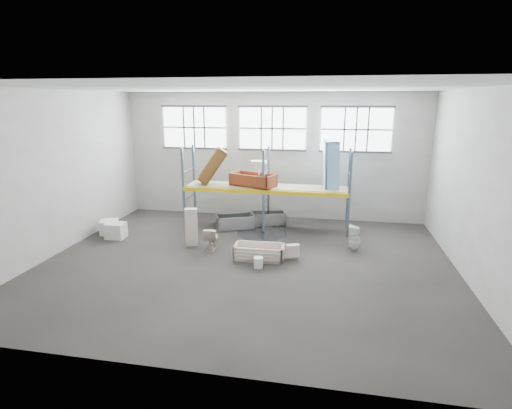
% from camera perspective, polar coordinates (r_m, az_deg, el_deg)
% --- Properties ---
extents(floor, '(12.00, 10.00, 0.10)m').
position_cam_1_polar(floor, '(12.02, -1.34, -8.50)').
color(floor, '#433D39').
rests_on(floor, ground).
extents(ceiling, '(12.00, 10.00, 0.10)m').
position_cam_1_polar(ceiling, '(11.05, -1.51, 16.59)').
color(ceiling, silver).
rests_on(ceiling, ground).
extents(wall_back, '(12.00, 0.10, 5.00)m').
position_cam_1_polar(wall_back, '(16.17, 2.35, 6.92)').
color(wall_back, '#A09C94').
rests_on(wall_back, ground).
extents(wall_front, '(12.00, 0.10, 5.00)m').
position_cam_1_polar(wall_front, '(6.58, -10.69, -4.96)').
color(wall_front, '#B5B0A7').
rests_on(wall_front, ground).
extents(wall_left, '(0.10, 10.00, 5.00)m').
position_cam_1_polar(wall_left, '(13.84, -26.79, 4.04)').
color(wall_left, '#9D9990').
rests_on(wall_left, ground).
extents(wall_right, '(0.10, 10.00, 5.00)m').
position_cam_1_polar(wall_right, '(11.63, 29.17, 2.00)').
color(wall_right, '#A9A59C').
rests_on(wall_right, ground).
extents(window_left, '(2.60, 0.04, 1.60)m').
position_cam_1_polar(window_left, '(16.72, -8.78, 10.81)').
color(window_left, white).
rests_on(window_left, wall_back).
extents(window_mid, '(2.60, 0.04, 1.60)m').
position_cam_1_polar(window_mid, '(15.95, 2.33, 10.79)').
color(window_mid, white).
rests_on(window_mid, wall_back).
extents(window_right, '(2.60, 0.04, 1.60)m').
position_cam_1_polar(window_right, '(15.80, 14.08, 10.33)').
color(window_right, white).
rests_on(window_right, wall_back).
extents(rack_upright_la, '(0.08, 0.08, 3.00)m').
position_cam_1_polar(rack_upright_la, '(15.04, -10.30, 2.24)').
color(rack_upright_la, slate).
rests_on(rack_upright_la, floor).
extents(rack_upright_lb, '(0.08, 0.08, 3.00)m').
position_cam_1_polar(rack_upright_lb, '(16.14, -8.80, 3.15)').
color(rack_upright_lb, slate).
rests_on(rack_upright_lb, floor).
extents(rack_upright_ma, '(0.08, 0.08, 3.00)m').
position_cam_1_polar(rack_upright_ma, '(14.26, 1.04, 1.79)').
color(rack_upright_ma, slate).
rests_on(rack_upright_ma, floor).
extents(rack_upright_mb, '(0.08, 0.08, 3.00)m').
position_cam_1_polar(rack_upright_mb, '(15.41, 1.80, 2.77)').
color(rack_upright_mb, slate).
rests_on(rack_upright_mb, floor).
extents(rack_upright_ra, '(0.08, 0.08, 3.00)m').
position_cam_1_polar(rack_upright_ra, '(14.08, 13.17, 1.24)').
color(rack_upright_ra, slate).
rests_on(rack_upright_ra, floor).
extents(rack_upright_rb, '(0.08, 0.08, 3.00)m').
position_cam_1_polar(rack_upright_rb, '(15.25, 13.01, 2.27)').
color(rack_upright_rb, slate).
rests_on(rack_upright_rb, floor).
extents(rack_beam_front, '(6.00, 0.10, 0.14)m').
position_cam_1_polar(rack_beam_front, '(14.26, 1.04, 1.79)').
color(rack_beam_front, yellow).
rests_on(rack_beam_front, floor).
extents(rack_beam_back, '(6.00, 0.10, 0.14)m').
position_cam_1_polar(rack_beam_back, '(15.41, 1.80, 2.77)').
color(rack_beam_back, yellow).
rests_on(rack_beam_back, floor).
extents(shelf_deck, '(5.90, 1.10, 0.03)m').
position_cam_1_polar(shelf_deck, '(14.82, 1.44, 2.60)').
color(shelf_deck, gray).
rests_on(shelf_deck, floor).
extents(wet_patch, '(1.80, 1.80, 0.00)m').
position_cam_1_polar(wet_patch, '(14.48, 0.88, -4.17)').
color(wet_patch, black).
rests_on(wet_patch, floor).
extents(bathtub_beige, '(1.51, 0.74, 0.44)m').
position_cam_1_polar(bathtub_beige, '(12.19, 0.47, -6.78)').
color(bathtub_beige, beige).
rests_on(bathtub_beige, floor).
extents(cistern_spare, '(0.43, 0.32, 0.37)m').
position_cam_1_polar(cistern_spare, '(12.20, 5.25, -6.53)').
color(cistern_spare, '#F0DCC7').
rests_on(cistern_spare, bathtub_beige).
extents(sink_in_tub, '(0.57, 0.57, 0.15)m').
position_cam_1_polar(sink_in_tub, '(12.31, 1.38, -6.87)').
color(sink_in_tub, '#C2A59E').
rests_on(sink_in_tub, bathtub_beige).
extents(toilet_beige, '(0.45, 0.74, 0.73)m').
position_cam_1_polar(toilet_beige, '(13.00, -6.35, -4.79)').
color(toilet_beige, beige).
rests_on(toilet_beige, floor).
extents(cistern_tall, '(0.47, 0.37, 1.25)m').
position_cam_1_polar(cistern_tall, '(13.35, -9.19, -3.19)').
color(cistern_tall, beige).
rests_on(cistern_tall, floor).
extents(toilet_white, '(0.42, 0.41, 0.82)m').
position_cam_1_polar(toilet_white, '(13.19, 13.88, -4.65)').
color(toilet_white, white).
rests_on(toilet_white, floor).
extents(steel_tub_left, '(1.56, 1.17, 0.52)m').
position_cam_1_polar(steel_tub_left, '(14.99, -2.94, -2.49)').
color(steel_tub_left, '#B0B4B9').
rests_on(steel_tub_left, floor).
extents(steel_tub_right, '(1.45, 0.93, 0.49)m').
position_cam_1_polar(steel_tub_right, '(15.45, 1.70, -2.00)').
color(steel_tub_right, '#B4B5BC').
rests_on(steel_tub_right, floor).
extents(rust_tub_flat, '(1.82, 1.32, 0.46)m').
position_cam_1_polar(rust_tub_flat, '(14.77, -0.43, 3.52)').
color(rust_tub_flat, brown).
rests_on(rust_tub_flat, shelf_deck).
extents(rust_tub_tilted, '(1.28, 0.95, 1.39)m').
position_cam_1_polar(rust_tub_tilted, '(15.13, -6.19, 5.53)').
color(rust_tub_tilted, brown).
rests_on(rust_tub_tilted, shelf_deck).
extents(sink_on_shelf, '(0.59, 0.46, 0.52)m').
position_cam_1_polar(sink_on_shelf, '(14.51, 0.45, 4.42)').
color(sink_on_shelf, white).
rests_on(sink_on_shelf, rust_tub_flat).
extents(blue_tub_upright, '(0.66, 0.90, 1.80)m').
position_cam_1_polar(blue_tub_upright, '(14.67, 10.64, 5.47)').
color(blue_tub_upright, '#83B2E4').
rests_on(blue_tub_upright, shelf_deck).
extents(bucket, '(0.31, 0.31, 0.31)m').
position_cam_1_polar(bucket, '(11.60, 0.34, -8.27)').
color(bucket, white).
rests_on(bucket, floor).
extents(carton_near, '(0.65, 0.57, 0.54)m').
position_cam_1_polar(carton_near, '(14.80, -19.37, -3.52)').
color(carton_near, silver).
rests_on(carton_near, floor).
extents(carton_far, '(0.77, 0.77, 0.49)m').
position_cam_1_polar(carton_far, '(15.37, -20.21, -3.02)').
color(carton_far, white).
rests_on(carton_far, floor).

